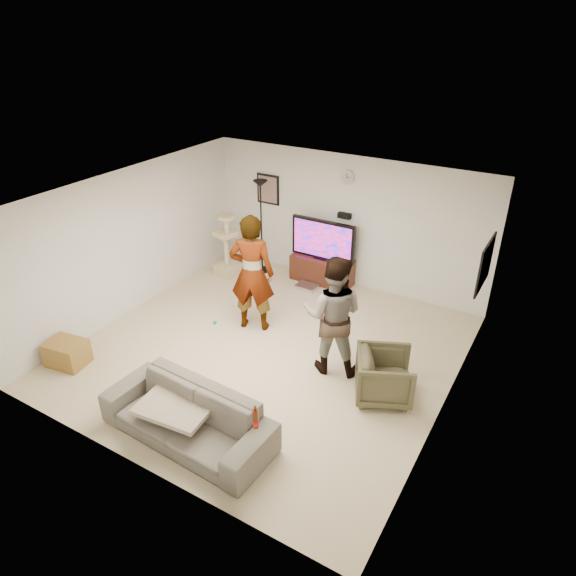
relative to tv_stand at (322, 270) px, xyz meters
The scene contains 24 objects.
floor 2.54m from the tv_stand, 82.47° to the right, with size 5.50×5.50×0.02m, color tan.
ceiling 3.39m from the tv_stand, 82.47° to the right, with size 5.50×5.50×0.02m, color white.
wall_back 1.08m from the tv_stand, 36.51° to the left, with size 5.50×0.04×2.50m, color white.
wall_front 5.36m from the tv_stand, 86.40° to the right, with size 5.50×0.04×2.50m, color white.
wall_left 3.62m from the tv_stand, 134.00° to the right, with size 0.04×5.50×2.50m, color white.
wall_right 4.09m from the tv_stand, 39.11° to the right, with size 0.04×5.50×2.50m, color white.
wall_clock 1.89m from the tv_stand, 33.00° to the left, with size 0.26×0.26×0.04m, color white.
wall_speaker 1.19m from the tv_stand, 29.20° to the left, with size 0.25×0.10×0.10m, color black.
picture_back 1.93m from the tv_stand, behind, with size 0.42×0.03×0.52m, color #7A5F59.
picture_right 3.43m from the tv_stand, 16.47° to the right, with size 0.03×0.78×0.62m, color #EDDE6D.
tv_stand is the anchor object (origin of this frame).
console_box 0.47m from the tv_stand, 106.55° to the right, with size 0.40×0.30×0.07m, color silver.
tv 0.64m from the tv_stand, ahead, with size 1.30×0.08×0.77m, color black.
tv_screen 0.64m from the tv_stand, 90.00° to the right, with size 1.19×0.01×0.68m, color #FC1720.
floor_lamp 1.47m from the tv_stand, behind, with size 0.32×0.32×1.89m, color black.
cat_tree 1.96m from the tv_stand, 159.27° to the right, with size 0.42×0.42×1.30m, color tan.
person_left 2.19m from the tv_stand, 96.75° to the right, with size 0.73×0.48×2.00m, color #B8B8BE.
person_right 2.86m from the tv_stand, 59.97° to the right, with size 0.88×0.69×1.82m, color #284888.
sofa 4.62m from the tv_stand, 83.79° to the right, with size 2.23×0.87×0.65m, color #5A544A.
throw_blanket 4.61m from the tv_stand, 85.68° to the right, with size 0.90×0.70×0.06m, color tan.
beer_bottle 4.87m from the tv_stand, 71.62° to the right, with size 0.06×0.06×0.25m, color #561A08.
armchair 3.50m from the tv_stand, 48.76° to the right, with size 0.74×0.76×0.69m, color #444029.
side_table 4.81m from the tv_stand, 115.48° to the right, with size 0.57×0.43×0.38m, color brown.
toy_ball 2.49m from the tv_stand, 110.13° to the right, with size 0.06×0.06×0.06m, color #047D98.
Camera 1 is at (3.68, -5.58, 4.71)m, focal length 32.03 mm.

